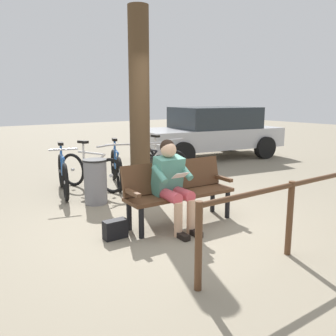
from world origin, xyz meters
The scene contains 13 objects.
ground_plane centered at (0.00, 0.00, 0.00)m, with size 40.00×40.00×0.00m, color gray.
bench centered at (-0.24, -0.10, 0.51)m, with size 1.63×0.57×0.87m.
person_reading centered at (-0.03, 0.06, 0.66)m, with size 0.51×0.78×1.20m.
handbag centered at (0.76, -0.08, 0.12)m, with size 0.30×0.14×0.24m, color black.
tree_trunk centered at (-0.57, -1.61, 1.62)m, with size 0.35×0.35×3.25m, color #4C3823.
litter_bin centered at (0.29, -1.63, 0.38)m, with size 0.39×0.39×0.75m.
bicycle_black centered at (-1.72, -2.60, 0.36)m, with size 0.48×1.67×0.94m.
bicycle_orange centered at (-1.24, -2.35, 0.36)m, with size 0.48×1.68×0.94m.
bicycle_silver centered at (-0.59, -2.54, 0.36)m, with size 0.72×1.58×0.94m.
bicycle_purple centered at (-0.04, -2.54, 0.36)m, with size 0.70×1.59×0.94m.
bicycle_red centered at (0.51, -2.54, 0.36)m, with size 0.60×1.63×0.94m.
railing_fence centered at (-0.59, 1.50, 0.58)m, with size 2.72×0.11×0.85m.
parked_car centered at (-4.48, -3.98, 0.77)m, with size 4.44×2.54×1.47m.
Camera 1 is at (2.76, 3.77, 1.75)m, focal length 38.41 mm.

